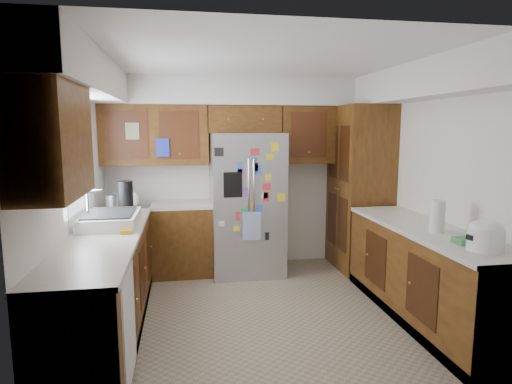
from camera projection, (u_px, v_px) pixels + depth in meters
floor at (264, 309)px, 4.43m from camera, size 3.60×3.60×0.00m
room_shell at (248, 132)px, 4.50m from camera, size 3.64×3.24×2.52m
left_counter_run at (127, 276)px, 4.17m from camera, size 1.36×3.20×0.92m
right_counter_run at (425, 278)px, 4.15m from camera, size 0.63×2.25×0.92m
pantry at (360, 188)px, 5.64m from camera, size 0.60×0.90×2.15m
fridge at (247, 204)px, 5.47m from camera, size 0.90×0.79×1.80m
bridge_cabinet at (244, 119)px, 5.53m from camera, size 0.96×0.34×0.35m
fridge_top_items at (233, 95)px, 5.43m from camera, size 0.68×0.29×0.28m
sink_assembly at (110, 219)px, 4.13m from camera, size 0.52×0.75×0.37m
left_counter_clutter at (125, 200)px, 4.84m from camera, size 0.34×0.78×0.38m
rice_cooker at (486, 235)px, 3.29m from camera, size 0.28×0.27×0.24m
paper_towel at (437, 216)px, 3.87m from camera, size 0.13×0.13×0.30m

